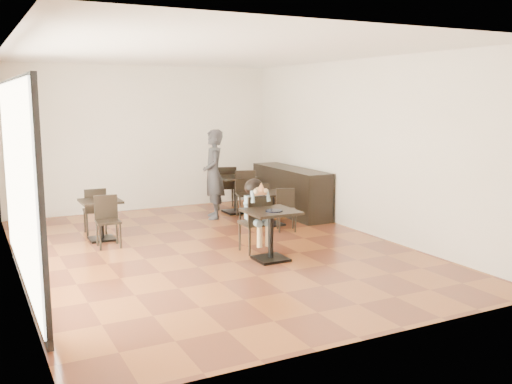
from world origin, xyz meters
TOP-DOWN VIEW (x-y plane):
  - floor at (0.00, 0.00)m, footprint 6.00×8.00m
  - ceiling at (0.00, 0.00)m, footprint 6.00×8.00m
  - wall_back at (0.00, 4.00)m, footprint 6.00×0.01m
  - wall_front at (0.00, -4.00)m, footprint 6.00×0.01m
  - wall_left at (-3.00, 0.00)m, footprint 0.01×8.00m
  - wall_right at (3.00, 0.00)m, footprint 0.01×8.00m
  - storefront_window at (-2.97, -0.50)m, footprint 0.04×4.50m
  - child_table at (0.56, -0.94)m, footprint 0.75×0.75m
  - child_chair at (0.56, -0.39)m, footprint 0.43×0.43m
  - child at (0.56, -0.39)m, footprint 0.43×0.60m
  - plate at (0.56, -1.04)m, footprint 0.27×0.27m
  - pizza_slice at (0.56, -0.58)m, footprint 0.28×0.21m
  - adult_patron at (1.00, 2.36)m, footprint 0.61×0.77m
  - cafe_table_mid at (1.77, 1.22)m, footprint 0.80×0.80m
  - cafe_table_left at (-1.50, 1.54)m, footprint 0.72×0.72m
  - cafe_table_back at (1.65, 2.66)m, footprint 0.94×0.94m
  - chair_mid_a at (1.77, 1.77)m, footprint 0.46×0.46m
  - chair_mid_b at (1.77, 0.67)m, footprint 0.46×0.46m
  - chair_left_a at (-1.50, 2.09)m, footprint 0.41×0.41m
  - chair_left_b at (-1.50, 0.99)m, footprint 0.41×0.41m
  - chair_back_a at (1.65, 3.21)m, footprint 0.54×0.54m
  - chair_back_b at (1.65, 2.11)m, footprint 0.54×0.54m
  - service_counter at (2.65, 2.00)m, footprint 0.60×2.40m

SIDE VIEW (x-z plane):
  - floor at x=0.00m, z-range -0.01..0.01m
  - cafe_table_mid at x=1.77m, z-range 0.00..0.65m
  - cafe_table_left at x=-1.50m, z-range 0.00..0.72m
  - chair_mid_a at x=1.77m, z-range 0.00..0.79m
  - chair_mid_b at x=1.77m, z-range 0.00..0.79m
  - child_table at x=0.56m, z-range 0.00..0.79m
  - cafe_table_back at x=1.65m, z-range 0.00..0.81m
  - chair_left_a at x=-1.50m, z-range 0.00..0.86m
  - chair_left_b at x=-1.50m, z-range 0.00..0.86m
  - child_chair at x=0.56m, z-range 0.00..0.95m
  - chair_back_a at x=1.65m, z-range 0.00..0.97m
  - chair_back_b at x=1.65m, z-range 0.00..0.97m
  - service_counter at x=2.65m, z-range 0.00..1.00m
  - child at x=0.56m, z-range 0.00..1.20m
  - plate at x=0.56m, z-range 0.79..0.81m
  - adult_patron at x=1.00m, z-range 0.00..1.85m
  - pizza_slice at x=0.56m, z-range 1.01..1.07m
  - storefront_window at x=-2.97m, z-range 0.10..2.70m
  - wall_back at x=0.00m, z-range 0.00..3.20m
  - wall_front at x=0.00m, z-range 0.00..3.20m
  - wall_left at x=-3.00m, z-range 0.00..3.20m
  - wall_right at x=3.00m, z-range 0.00..3.20m
  - ceiling at x=0.00m, z-range 3.20..3.21m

